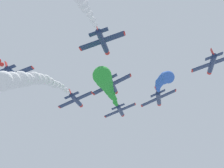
# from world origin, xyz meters

# --- Properties ---
(airplane_lead) EXTENTS (9.03, 10.35, 3.82)m
(airplane_lead) POSITION_xyz_m (-0.58, 18.73, 72.21)
(airplane_lead) COLOR navy
(smoke_trail_lead) EXTENTS (4.04, 31.24, 4.98)m
(smoke_trail_lead) POSITION_xyz_m (0.36, -10.71, 70.58)
(smoke_trail_lead) COLOR green
(airplane_left_inner) EXTENTS (8.96, 10.35, 4.02)m
(airplane_left_inner) POSITION_xyz_m (-10.66, 7.61, 72.60)
(airplane_left_inner) COLOR navy
(smoke_trail_left_inner) EXTENTS (4.95, 30.00, 8.79)m
(smoke_trail_left_inner) POSITION_xyz_m (-12.49, -21.09, 68.19)
(smoke_trail_left_inner) COLOR white
(airplane_right_inner) EXTENTS (8.94, 10.35, 4.06)m
(airplane_right_inner) POSITION_xyz_m (10.60, 7.45, 72.07)
(airplane_right_inner) COLOR navy
(smoke_trail_right_inner) EXTENTS (4.08, 15.55, 3.71)m
(smoke_trail_right_inner) POSITION_xyz_m (12.11, -9.60, 70.98)
(smoke_trail_right_inner) COLOR blue
(airplane_left_outer) EXTENTS (8.80, 10.35, 4.40)m
(airplane_left_outer) POSITION_xyz_m (0.63, -3.85, 72.41)
(airplane_left_outer) COLOR navy
(airplane_right_outer) EXTENTS (9.14, 10.35, 3.53)m
(airplane_right_outer) POSITION_xyz_m (-22.40, -4.39, 75.86)
(airplane_right_outer) COLOR navy
(airplane_trailing) EXTENTS (9.20, 10.35, 3.45)m
(airplane_trailing) POSITION_xyz_m (22.67, -4.00, 76.04)
(airplane_trailing) COLOR navy
(airplane_high_slot) EXTENTS (9.24, 10.35, 3.38)m
(airplane_high_slot) POSITION_xyz_m (0.51, -15.26, 77.69)
(airplane_high_slot) COLOR navy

